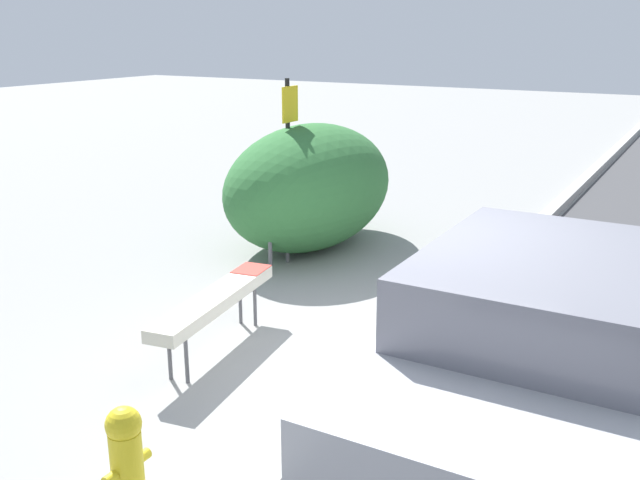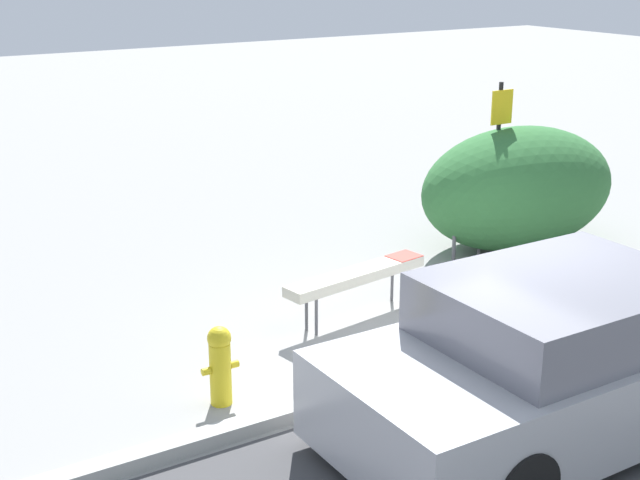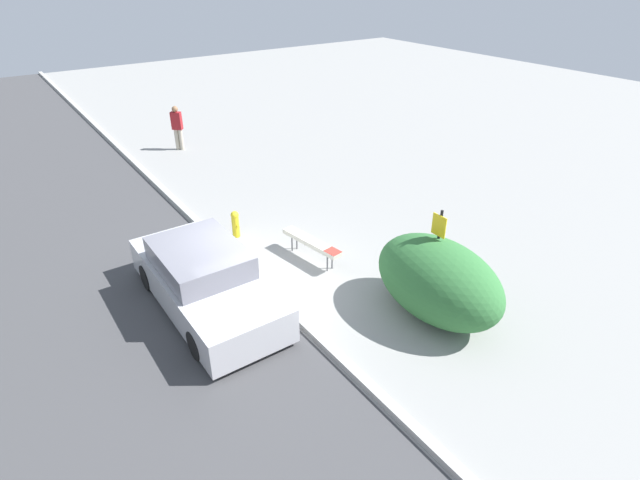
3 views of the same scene
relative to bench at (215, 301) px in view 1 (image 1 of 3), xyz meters
name	(u,v)px [view 1 (image 1 of 3)]	position (x,y,z in m)	size (l,w,h in m)	color
ground_plane	(390,373)	(0.37, -1.62, -0.49)	(60.00, 60.00, 0.00)	gray
curb	(390,366)	(0.37, -1.62, -0.43)	(60.00, 0.20, 0.13)	#A8A8A3
bench	(215,301)	(0.00, 0.00, 0.00)	(1.90, 0.58, 0.57)	#515156
bike_rack	(279,230)	(2.31, 0.79, 0.01)	(0.55, 0.12, 0.83)	#515156
sign_post	(289,149)	(3.04, 1.09, 0.89)	(0.36, 0.08, 2.30)	black
fire_hydrant	(127,460)	(-2.19, -1.02, -0.09)	(0.36, 0.22, 0.77)	gold
shrub_hedge	(310,186)	(3.32, 0.93, 0.35)	(3.06, 1.89, 1.69)	#337038
parked_car_near	(545,344)	(0.24, -2.94, 0.15)	(4.56, 1.90, 1.40)	black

